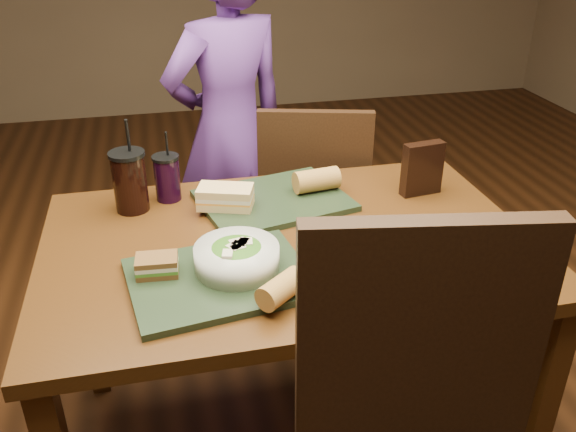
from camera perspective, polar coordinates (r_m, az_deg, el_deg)
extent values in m
cube|color=#43250D|center=(1.82, 22.48, -16.59)|extent=(0.06, 0.06, 0.71)
cube|color=#43250D|center=(2.16, -18.23, -8.05)|extent=(0.06, 0.06, 0.71)
cube|color=#43250D|center=(2.32, 12.54, -4.41)|extent=(0.06, 0.06, 0.71)
cube|color=#43250D|center=(1.65, 0.00, -2.77)|extent=(1.30, 0.85, 0.04)
cube|color=black|center=(1.21, 12.19, -12.12)|extent=(0.47, 0.12, 0.56)
cube|color=black|center=(2.44, 1.27, -0.01)|extent=(0.49, 0.49, 0.04)
cube|color=black|center=(2.17, 2.49, 3.81)|extent=(0.40, 0.14, 0.48)
cube|color=black|center=(2.38, -1.82, -7.09)|extent=(0.04, 0.04, 0.41)
cube|color=black|center=(2.46, 6.09, -6.05)|extent=(0.04, 0.04, 0.41)
cube|color=black|center=(2.67, -3.24, -2.96)|extent=(0.04, 0.04, 0.41)
cube|color=black|center=(2.73, 3.86, -2.15)|extent=(0.04, 0.04, 0.41)
imported|color=#532972|center=(2.46, -5.53, 7.94)|extent=(0.63, 0.53, 1.47)
cube|color=black|center=(1.47, -6.40, -5.85)|extent=(0.46, 0.38, 0.02)
cube|color=black|center=(1.82, -1.35, 1.46)|extent=(0.48, 0.41, 0.02)
cylinder|color=silver|center=(1.47, -4.80, -3.90)|extent=(0.21, 0.21, 0.06)
ellipsoid|color=#427219|center=(1.46, -4.82, -3.50)|extent=(0.17, 0.17, 0.05)
cube|color=beige|center=(1.42, -5.68, -3.55)|extent=(0.03, 0.04, 0.01)
cube|color=beige|center=(1.44, -4.71, -2.98)|extent=(0.04, 0.03, 0.01)
cube|color=beige|center=(1.46, -3.82, -2.44)|extent=(0.03, 0.04, 0.01)
cube|color=beige|center=(1.44, -5.10, -2.96)|extent=(0.04, 0.04, 0.01)
cube|color=beige|center=(1.46, -4.55, -2.66)|extent=(0.04, 0.04, 0.01)
cube|color=beige|center=(1.47, -4.25, -2.44)|extent=(0.04, 0.04, 0.01)
cube|color=beige|center=(1.47, -4.83, -2.44)|extent=(0.04, 0.03, 0.01)
cube|color=white|center=(1.60, 15.59, -4.04)|extent=(0.19, 0.19, 0.00)
cylinder|color=silver|center=(1.59, 15.71, -3.22)|extent=(0.13, 0.13, 0.05)
cylinder|color=black|center=(1.58, 15.80, -2.61)|extent=(0.11, 0.11, 0.01)
cube|color=#B28947|center=(1.58, 16.59, -2.25)|extent=(0.02, 0.02, 0.01)
cube|color=#B28947|center=(1.55, 15.43, -2.69)|extent=(0.02, 0.02, 0.01)
cube|color=#B28947|center=(1.57, 15.81, -2.24)|extent=(0.02, 0.02, 0.01)
cube|color=#593819|center=(1.49, -12.09, -5.08)|extent=(0.10, 0.07, 0.01)
cube|color=#3F721E|center=(1.48, -12.13, -4.72)|extent=(0.10, 0.07, 0.01)
cube|color=beige|center=(1.48, -12.17, -4.40)|extent=(0.10, 0.07, 0.01)
cube|color=#593819|center=(1.47, -12.22, -4.00)|extent=(0.10, 0.07, 0.01)
cube|color=tan|center=(1.77, -5.85, 1.20)|extent=(0.18, 0.13, 0.02)
cube|color=orange|center=(1.76, -5.87, 1.61)|extent=(0.18, 0.13, 0.01)
cube|color=beige|center=(1.76, -5.88, 1.88)|extent=(0.18, 0.13, 0.01)
cube|color=tan|center=(1.75, -5.91, 2.38)|extent=(0.18, 0.13, 0.02)
cylinder|color=#AD7533|center=(1.36, -0.63, -6.81)|extent=(0.13, 0.12, 0.06)
cylinder|color=#AD7533|center=(1.85, 2.69, 3.38)|extent=(0.15, 0.09, 0.07)
cylinder|color=black|center=(1.81, -14.56, 3.00)|extent=(0.10, 0.10, 0.17)
cylinder|color=black|center=(1.78, -14.90, 5.63)|extent=(0.10, 0.10, 0.01)
cylinder|color=black|center=(1.76, -14.74, 7.15)|extent=(0.01, 0.03, 0.11)
cylinder|color=black|center=(1.86, -11.23, 3.41)|extent=(0.07, 0.07, 0.13)
cylinder|color=black|center=(1.83, -11.43, 5.41)|extent=(0.08, 0.08, 0.01)
cylinder|color=black|center=(1.82, -11.27, 6.55)|extent=(0.01, 0.02, 0.09)
cube|color=black|center=(1.90, 12.45, 4.34)|extent=(0.13, 0.06, 0.16)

